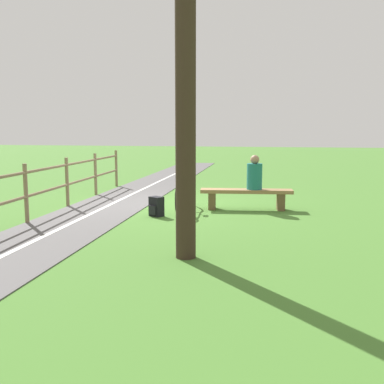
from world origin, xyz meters
name	(u,v)px	position (x,y,z in m)	size (l,w,h in m)	color
ground_plane	(161,204)	(0.00, 0.00, 0.00)	(80.00, 80.00, 0.00)	#477A2D
paved_path	(36,240)	(0.93, 4.00, 0.01)	(1.85, 36.00, 0.02)	#565454
path_centre_line	(36,240)	(0.93, 4.00, 0.02)	(0.10, 32.00, 0.00)	silver
bench	(246,195)	(-2.12, 0.28, 0.33)	(2.12, 0.68, 0.47)	#937047
person_seated	(255,175)	(-2.29, 0.25, 0.80)	(0.39, 0.39, 0.78)	#1E6B66
bicycle	(182,194)	(-0.71, 0.74, 0.38)	(0.23, 1.80, 0.89)	black
backpack	(156,207)	(-0.35, 1.51, 0.20)	(0.34, 0.33, 0.41)	black
fence_roadside	(26,188)	(1.89, 2.76, 0.69)	(1.17, 11.89, 1.17)	#847051
tree_far_left	(185,92)	(-1.67, 4.42, 2.31)	(1.39, 1.46, 5.07)	#38281E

